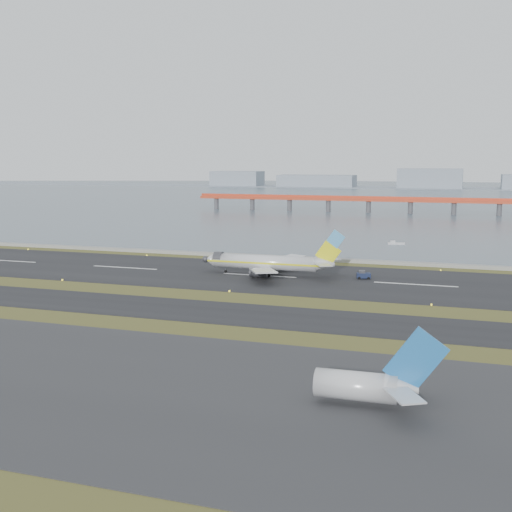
% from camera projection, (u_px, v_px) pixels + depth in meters
% --- Properties ---
extents(ground, '(1000.00, 1000.00, 0.00)m').
position_uv_depth(ground, '(217.00, 299.00, 140.46)').
color(ground, '#3F4D1B').
rests_on(ground, ground).
extents(apron_strip, '(1000.00, 50.00, 0.10)m').
position_uv_depth(apron_strip, '(71.00, 378.00, 88.79)').
color(apron_strip, '#2C2C2F').
rests_on(apron_strip, ground).
extents(taxiway_strip, '(1000.00, 18.00, 0.10)m').
position_uv_depth(taxiway_strip, '(195.00, 310.00, 129.18)').
color(taxiway_strip, black).
rests_on(taxiway_strip, ground).
extents(runway_strip, '(1000.00, 45.00, 0.10)m').
position_uv_depth(runway_strip, '(260.00, 276.00, 168.64)').
color(runway_strip, black).
rests_on(runway_strip, ground).
extents(seawall, '(1000.00, 2.50, 1.00)m').
position_uv_depth(seawall, '(290.00, 258.00, 196.76)').
color(seawall, gray).
rests_on(seawall, ground).
extents(bay_water, '(1400.00, 800.00, 1.30)m').
position_uv_depth(bay_water, '(408.00, 195.00, 572.59)').
color(bay_water, '#445261').
rests_on(bay_water, ground).
extents(red_pier, '(260.00, 5.00, 10.20)m').
position_uv_depth(red_pier, '(411.00, 201.00, 368.05)').
color(red_pier, '#BB3B20').
rests_on(red_pier, ground).
extents(far_shoreline, '(1400.00, 80.00, 60.50)m').
position_uv_depth(far_shoreline, '(433.00, 183.00, 717.78)').
color(far_shoreline, gray).
rests_on(far_shoreline, ground).
extents(airliner, '(38.52, 32.89, 12.80)m').
position_uv_depth(airliner, '(270.00, 263.00, 168.39)').
color(airliner, silver).
rests_on(airliner, ground).
extents(pushback_tug, '(3.85, 2.79, 2.22)m').
position_uv_depth(pushback_tug, '(363.00, 275.00, 163.66)').
color(pushback_tug, '#151D39').
rests_on(pushback_tug, ground).
extents(second_airliner_tail, '(15.89, 13.26, 9.86)m').
position_uv_depth(second_airliner_tail, '(373.00, 385.00, 77.81)').
color(second_airliner_tail, silver).
rests_on(second_airliner_tail, ground).
extents(workboat_near, '(6.24, 2.87, 1.46)m').
position_uv_depth(workboat_near, '(396.00, 243.00, 231.84)').
color(workboat_near, '#B4B4B9').
rests_on(workboat_near, ground).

